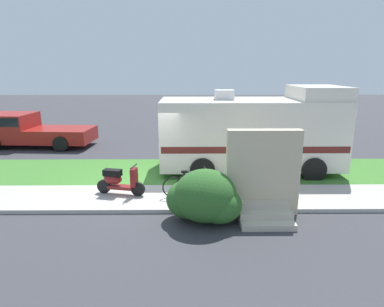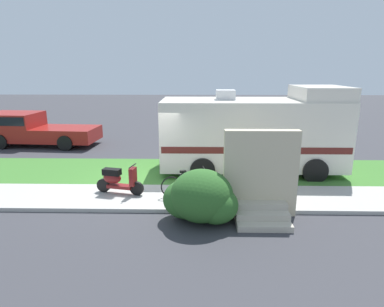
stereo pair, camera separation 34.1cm
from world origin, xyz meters
TOP-DOWN VIEW (x-y plane):
  - ground_plane at (0.00, 0.00)m, footprint 80.00×80.00m
  - sidewalk at (0.00, -1.20)m, footprint 24.00×2.00m
  - grass_strip at (0.00, 1.50)m, footprint 24.00×3.40m
  - motorhome_rv at (4.06, 1.71)m, footprint 6.84×2.76m
  - scooter at (-0.62, -1.01)m, footprint 1.57×0.62m
  - bicycle at (1.65, -1.21)m, footprint 1.75×0.52m
  - pickup_truck_near at (-6.92, 6.10)m, footprint 5.80×2.49m
  - porch_steps at (3.61, -2.29)m, footprint 2.00×1.26m
  - bush_by_porch at (1.98, -2.68)m, footprint 1.99×1.49m
  - bottle_green at (2.71, -1.08)m, footprint 0.07×0.07m
  - bottle_spare at (2.81, -1.05)m, footprint 0.08×0.08m

SIDE VIEW (x-z plane):
  - ground_plane at x=0.00m, z-range 0.00..0.00m
  - grass_strip at x=0.00m, z-range 0.00..0.08m
  - sidewalk at x=0.00m, z-range 0.00..0.12m
  - bottle_spare at x=2.81m, z-range 0.10..0.34m
  - bottle_green at x=2.71m, z-range 0.10..0.34m
  - bicycle at x=1.65m, z-range 0.05..0.94m
  - scooter at x=-0.62m, z-range 0.09..1.06m
  - bush_by_porch at x=1.98m, z-range -0.04..1.37m
  - pickup_truck_near at x=-6.92m, z-range 0.07..1.78m
  - porch_steps at x=3.61m, z-range -0.23..2.17m
  - motorhome_rv at x=4.06m, z-range -0.08..3.25m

